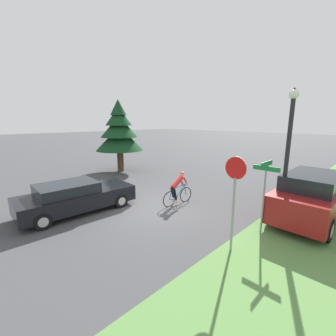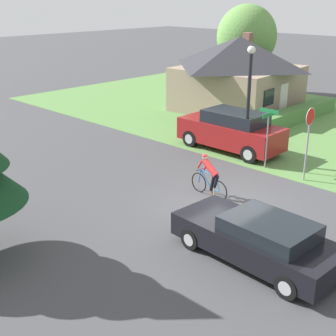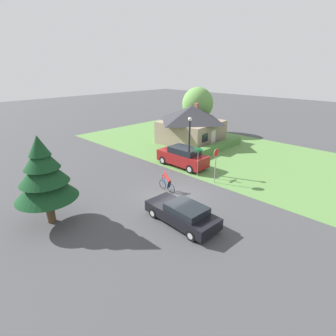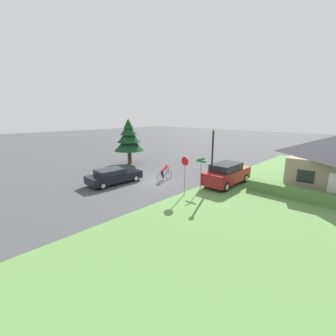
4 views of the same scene
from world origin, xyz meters
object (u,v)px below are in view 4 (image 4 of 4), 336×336
(cyclist, at_px, (164,172))
(street_name_sign, at_px, (201,168))
(stop_sign, at_px, (185,168))
(street_lamp, at_px, (213,151))
(parked_suv_right, at_px, (227,174))
(sedan_left_lane, at_px, (114,176))
(conifer_tall_near, at_px, (129,138))

(cyclist, bearing_deg, street_name_sign, -82.61)
(stop_sign, relative_size, street_lamp, 0.58)
(street_name_sign, bearing_deg, stop_sign, -93.88)
(parked_suv_right, height_order, street_lamp, street_lamp)
(parked_suv_right, bearing_deg, street_name_sign, 159.67)
(parked_suv_right, xyz_separation_m, street_lamp, (-0.68, -1.30, 2.06))
(sedan_left_lane, height_order, street_lamp, street_lamp)
(stop_sign, relative_size, street_name_sign, 1.14)
(stop_sign, bearing_deg, sedan_left_lane, 16.07)
(stop_sign, xyz_separation_m, street_name_sign, (0.13, 1.85, -0.25))
(street_lamp, bearing_deg, sedan_left_lane, -142.63)
(sedan_left_lane, xyz_separation_m, parked_suv_right, (7.29, 6.35, 0.28))
(street_name_sign, relative_size, conifer_tall_near, 0.47)
(sedan_left_lane, xyz_separation_m, street_name_sign, (6.37, 3.87, 1.10))
(stop_sign, distance_m, conifer_tall_near, 12.29)
(parked_suv_right, bearing_deg, cyclist, 118.75)
(cyclist, xyz_separation_m, conifer_tall_near, (-7.89, 2.07, 2.34))
(street_lamp, xyz_separation_m, street_name_sign, (-0.24, -1.18, -1.23))
(stop_sign, bearing_deg, street_lamp, -98.67)
(street_lamp, xyz_separation_m, conifer_tall_near, (-12.01, 0.75, 0.08))
(sedan_left_lane, bearing_deg, street_name_sign, -55.84)
(cyclist, distance_m, parked_suv_right, 5.47)
(street_name_sign, height_order, conifer_tall_near, conifer_tall_near)
(sedan_left_lane, distance_m, cyclist, 4.48)
(parked_suv_right, xyz_separation_m, conifer_tall_near, (-12.69, -0.56, 2.14))
(cyclist, bearing_deg, stop_sign, -109.22)
(street_name_sign, xyz_separation_m, conifer_tall_near, (-11.77, 1.93, 1.31))
(street_lamp, relative_size, street_name_sign, 1.97)
(cyclist, distance_m, conifer_tall_near, 8.49)
(stop_sign, height_order, street_name_sign, stop_sign)
(sedan_left_lane, bearing_deg, street_lamp, -49.71)
(sedan_left_lane, bearing_deg, stop_sign, -69.20)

